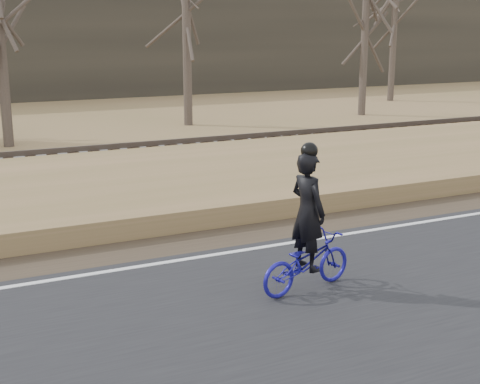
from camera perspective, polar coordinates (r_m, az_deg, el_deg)
name	(u,v)px	position (r m, az deg, el deg)	size (l,w,h in m)	color
ground	(328,244)	(13.06, 7.55, -4.41)	(120.00, 120.00, 0.00)	#926F4A
road	(414,287)	(11.17, 14.60, -7.81)	(120.00, 6.00, 0.06)	black
edge_line	(323,238)	(13.20, 7.09, -3.90)	(120.00, 0.12, 0.01)	silver
shoulder	(297,227)	(14.02, 4.89, -2.95)	(120.00, 1.60, 0.04)	#473A2B
embankment	(236,187)	(16.53, -0.35, 0.43)	(120.00, 5.00, 0.44)	#926F4A
ballast	(182,160)	(19.96, -5.01, 2.75)	(120.00, 3.00, 0.45)	slate
railroad	(181,150)	(19.90, -5.03, 3.61)	(120.00, 2.40, 0.29)	black
treeline_backdrop	(45,46)	(40.93, -16.29, 11.91)	(120.00, 4.00, 6.00)	#383328
cyclist	(307,243)	(10.42, 5.74, -4.31)	(1.81, 0.92, 2.35)	#19148E
bare_tree_near_left	(1,49)	(24.44, -19.73, 11.44)	(0.36, 0.36, 6.70)	brown
bare_tree_center	(186,14)	(28.38, -4.60, 14.91)	(0.36, 0.36, 9.15)	brown
bare_tree_right	(365,30)	(32.16, 10.63, 13.45)	(0.36, 0.36, 7.85)	brown
bare_tree_far_right	(394,31)	(38.78, 13.00, 13.28)	(0.36, 0.36, 7.71)	brown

